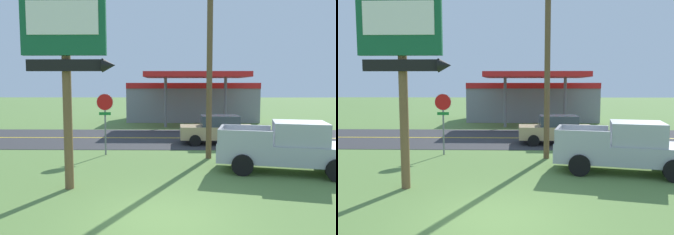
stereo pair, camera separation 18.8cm
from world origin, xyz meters
The scene contains 9 objects.
ground_plane centered at (0.00, 0.00, 0.00)m, with size 180.00×180.00×0.00m, color #5B7F3D.
road_asphalt centered at (0.00, 13.00, 0.01)m, with size 140.00×8.00×0.02m, color #333335.
road_centre_line centered at (0.00, 13.00, 0.02)m, with size 126.00×0.20×0.01m, color gold.
motel_sign centered at (-3.04, 2.40, 4.36)m, with size 2.88×0.54×6.36m.
stop_sign centered at (-3.01, 7.82, 2.03)m, with size 0.80×0.08×2.95m.
utility_pole centered at (1.88, 7.13, 5.03)m, with size 2.07×0.26×9.40m.
gas_station centered at (2.04, 24.40, 1.94)m, with size 12.00×11.50×4.40m.
pickup_silver_parked_on_lawn centered at (4.68, 4.73, 0.96)m, with size 5.51×3.11×1.96m.
car_tan_mid_lane centered at (2.80, 11.00, 0.83)m, with size 4.20×2.00×1.64m.
Camera 1 is at (0.24, -7.94, 3.31)m, focal length 35.52 mm.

